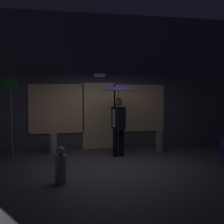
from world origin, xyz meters
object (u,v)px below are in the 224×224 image
at_px(street_sign_post, 11,111).
at_px(sidewalk_bollard, 53,144).
at_px(sidewalk_bollard_2, 160,142).
at_px(fire_hydrant, 61,166).
at_px(person_with_umbrella, 118,102).

xyz_separation_m(street_sign_post, sidewalk_bollard, (1.14, 0.31, -1.04)).
relative_size(street_sign_post, sidewalk_bollard, 3.82).
xyz_separation_m(sidewalk_bollard, sidewalk_bollard_2, (3.34, -0.33, 0.00)).
height_order(street_sign_post, fire_hydrant, street_sign_post).
bearing_deg(fire_hydrant, person_with_umbrella, 53.30).
relative_size(street_sign_post, sidewalk_bollard_2, 3.77).
xyz_separation_m(person_with_umbrella, fire_hydrant, (-1.69, -2.27, -1.23)).
distance_m(person_with_umbrella, street_sign_post, 3.09).
height_order(sidewalk_bollard, sidewalk_bollard_2, sidewalk_bollard_2).
relative_size(sidewalk_bollard_2, fire_hydrant, 0.82).
bearing_deg(person_with_umbrella, fire_hydrant, 128.30).
bearing_deg(sidewalk_bollard_2, person_with_umbrella, -164.06).
height_order(person_with_umbrella, street_sign_post, street_sign_post).
bearing_deg(sidewalk_bollard, person_with_umbrella, -21.23).
height_order(person_with_umbrella, sidewalk_bollard_2, person_with_umbrella).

